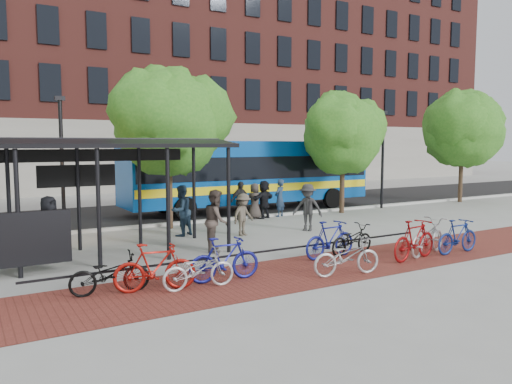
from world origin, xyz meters
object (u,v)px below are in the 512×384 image
pedestrian_9 (308,207)px  bike_10 (427,237)px  lamp_post_left (62,162)px  pedestrian_5 (264,199)px  bike_0 (110,274)px  pedestrian_8 (216,220)px  bike_1 (155,267)px  pedestrian_6 (255,201)px  bike_9 (415,240)px  pedestrian_3 (243,215)px  lamp_post_right (383,156)px  tree_c (344,131)px  bus_shelter (45,159)px  pedestrian_4 (240,201)px  bike_8 (352,239)px  bus (251,171)px  pedestrian_7 (280,198)px  tree_d (463,126)px  bike_2 (199,269)px  bike_11 (458,236)px  bike_3 (224,259)px  bike_7 (330,239)px  tree_b (170,118)px  pedestrian_0 (49,225)px  bike_6 (347,256)px

pedestrian_9 → bike_10: bearing=-29.0°
lamp_post_left → pedestrian_5: lamp_post_left is taller
bike_0 → pedestrian_8: size_ratio=0.91×
bike_1 → pedestrian_6: pedestrian_6 is taller
lamp_post_left → bike_9: bearing=-48.2°
bike_1 → pedestrian_3: 7.31m
lamp_post_right → tree_c: bearing=-175.1°
bus_shelter → pedestrian_4: bearing=26.3°
bike_8 → bike_9: size_ratio=0.89×
pedestrian_8 → pedestrian_9: 4.96m
bike_1 → bike_9: 7.69m
pedestrian_8 → tree_c: bearing=-35.3°
bus → pedestrian_7: bus is taller
bus → pedestrian_6: (-1.31, -2.65, -1.22)m
pedestrian_6 → tree_d: bearing=-164.5°
lamp_post_left → pedestrian_4: 7.76m
tree_c → bike_0: 15.95m
bus_shelter → bike_2: bus_shelter is taller
bike_0 → bike_11: bike_11 is taller
bike_8 → pedestrian_3: size_ratio=1.13×
bike_10 → pedestrian_8: size_ratio=1.08×
pedestrian_8 → bike_3: bearing=-175.6°
bike_3 → bike_11: size_ratio=1.03×
pedestrian_7 → bus: bearing=-118.4°
bike_11 → pedestrian_5: 9.47m
bike_0 → bike_7: (6.60, 0.26, 0.10)m
bike_2 → pedestrian_4: size_ratio=1.02×
tree_b → pedestrian_7: 6.62m
bike_0 → pedestrian_3: bearing=-46.9°
pedestrian_3 → bike_10: bearing=-81.0°
bike_8 → pedestrian_4: bearing=-11.0°
bus_shelter → tree_d: tree_d is taller
bike_3 → bike_9: bike_9 is taller
tree_c → pedestrian_3: bearing=-158.0°
bike_10 → pedestrian_8: pedestrian_8 is taller
lamp_post_right → bike_9: (-7.79, -9.19, -2.14)m
bike_8 → pedestrian_0: 9.37m
bike_6 → pedestrian_3: size_ratio=1.21×
bike_6 → pedestrian_0: size_ratio=1.04×
lamp_post_left → pedestrian_3: size_ratio=3.24×
bike_1 → pedestrian_3: bearing=-32.3°
tree_c → bike_3: bearing=-142.8°
bike_3 → bike_9: bearing=-93.4°
bike_6 → pedestrian_5: 10.17m
tree_b → bike_3: (-1.75, -8.14, -3.90)m
bus → pedestrian_3: size_ratio=8.31×
bike_9 → pedestrian_5: size_ratio=1.15×
bus_shelter → pedestrian_5: bus_shelter is taller
bike_1 → pedestrian_3: size_ratio=1.20×
bike_6 → bike_11: bearing=-77.1°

